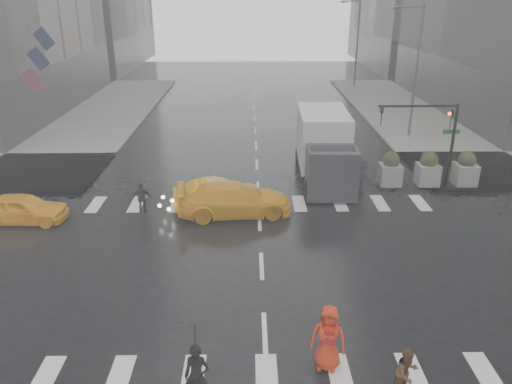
{
  "coord_description": "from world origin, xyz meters",
  "views": [
    {
      "loc": [
        -0.43,
        -16.57,
        9.71
      ],
      "look_at": [
        -0.19,
        2.0,
        2.23
      ],
      "focal_mm": 35.0,
      "sensor_mm": 36.0,
      "label": 1
    }
  ],
  "objects_px": {
    "pedestrian_orange": "(328,338)",
    "box_truck": "(325,146)",
    "traffic_signal_pole": "(435,129)",
    "taxi_front": "(22,208)",
    "taxi_mid": "(219,195)",
    "pedestrian_brown": "(407,373)"
  },
  "relations": [
    {
      "from": "pedestrian_brown",
      "to": "taxi_mid",
      "type": "xyz_separation_m",
      "value": [
        -5.43,
        12.04,
        -0.02
      ]
    },
    {
      "from": "traffic_signal_pole",
      "to": "taxi_front",
      "type": "relative_size",
      "value": 1.14
    },
    {
      "from": "pedestrian_orange",
      "to": "taxi_front",
      "type": "bearing_deg",
      "value": 157.35
    },
    {
      "from": "pedestrian_brown",
      "to": "pedestrian_orange",
      "type": "distance_m",
      "value": 2.16
    },
    {
      "from": "taxi_mid",
      "to": "box_truck",
      "type": "height_order",
      "value": "box_truck"
    },
    {
      "from": "pedestrian_brown",
      "to": "taxi_front",
      "type": "xyz_separation_m",
      "value": [
        -14.2,
        10.67,
        -0.06
      ]
    },
    {
      "from": "taxi_front",
      "to": "box_truck",
      "type": "relative_size",
      "value": 0.57
    },
    {
      "from": "pedestrian_brown",
      "to": "pedestrian_orange",
      "type": "bearing_deg",
      "value": 121.55
    },
    {
      "from": "pedestrian_orange",
      "to": "box_truck",
      "type": "xyz_separation_m",
      "value": [
        1.95,
        14.77,
        0.97
      ]
    },
    {
      "from": "traffic_signal_pole",
      "to": "taxi_front",
      "type": "height_order",
      "value": "traffic_signal_pole"
    },
    {
      "from": "pedestrian_brown",
      "to": "box_truck",
      "type": "height_order",
      "value": "box_truck"
    },
    {
      "from": "pedestrian_brown",
      "to": "pedestrian_orange",
      "type": "relative_size",
      "value": 0.74
    },
    {
      "from": "traffic_signal_pole",
      "to": "pedestrian_orange",
      "type": "distance_m",
      "value": 15.55
    },
    {
      "from": "traffic_signal_pole",
      "to": "box_truck",
      "type": "relative_size",
      "value": 0.65
    },
    {
      "from": "taxi_front",
      "to": "box_truck",
      "type": "bearing_deg",
      "value": -69.27
    },
    {
      "from": "pedestrian_orange",
      "to": "taxi_mid",
      "type": "bearing_deg",
      "value": 123.27
    },
    {
      "from": "box_truck",
      "to": "pedestrian_orange",
      "type": "bearing_deg",
      "value": -95.67
    },
    {
      "from": "pedestrian_orange",
      "to": "box_truck",
      "type": "bearing_deg",
      "value": 97.58
    },
    {
      "from": "traffic_signal_pole",
      "to": "pedestrian_orange",
      "type": "height_order",
      "value": "traffic_signal_pole"
    },
    {
      "from": "traffic_signal_pole",
      "to": "pedestrian_brown",
      "type": "xyz_separation_m",
      "value": [
        -5.48,
        -14.63,
        -2.49
      ]
    },
    {
      "from": "taxi_front",
      "to": "box_truck",
      "type": "xyz_separation_m",
      "value": [
        14.31,
        5.2,
        1.29
      ]
    },
    {
      "from": "taxi_mid",
      "to": "box_truck",
      "type": "distance_m",
      "value": 6.85
    }
  ]
}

